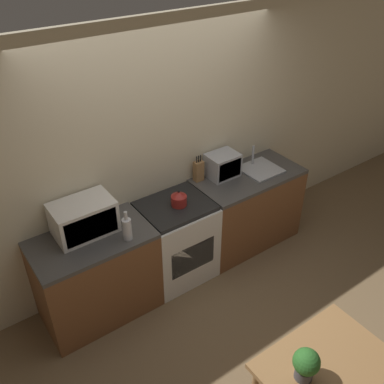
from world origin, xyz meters
name	(u,v)px	position (x,y,z in m)	size (l,w,h in m)	color
ground_plane	(217,304)	(0.00, 0.00, 0.00)	(16.00, 16.00, 0.00)	brown
wall_back	(161,153)	(0.00, 0.96, 1.30)	(10.00, 0.06, 2.60)	beige
counter_left_run	(97,276)	(-0.96, 0.62, 0.45)	(1.07, 0.62, 0.90)	brown
counter_right_run	(246,208)	(0.89, 0.62, 0.45)	(1.22, 0.62, 0.90)	brown
stove_range	(176,240)	(-0.07, 0.62, 0.45)	(0.71, 0.62, 0.90)	silver
kettle	(179,199)	(-0.04, 0.59, 0.98)	(0.15, 0.15, 0.18)	maroon
microwave	(84,218)	(-0.95, 0.73, 1.06)	(0.54, 0.35, 0.31)	silver
bottle	(127,229)	(-0.69, 0.43, 1.01)	(0.08, 0.08, 0.29)	silver
knife_block	(199,171)	(0.38, 0.85, 1.02)	(0.10, 0.07, 0.29)	#9E7042
toaster_oven	(223,165)	(0.64, 0.78, 1.03)	(0.33, 0.26, 0.26)	#ADAFB5
sink_basin	(260,169)	(1.06, 0.63, 0.92)	(0.40, 0.39, 0.24)	#ADAFB5
dining_table	(328,375)	(-0.14, -1.37, 0.64)	(0.92, 0.68, 0.74)	#9E7042
potted_plant	(306,364)	(-0.35, -1.32, 0.88)	(0.18, 0.18, 0.25)	#424247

